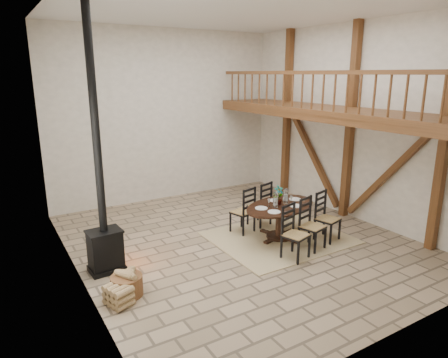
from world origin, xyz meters
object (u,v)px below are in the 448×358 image
wood_stove (103,216)px  log_stack (118,295)px  log_basket (127,285)px  dining_table (284,222)px

wood_stove → log_stack: size_ratio=9.11×
log_basket → log_stack: size_ratio=1.00×
log_basket → wood_stove: bearing=93.0°
wood_stove → log_basket: 1.43m
wood_stove → log_basket: size_ratio=9.13×
dining_table → wood_stove: size_ratio=0.50×
dining_table → log_basket: (-3.86, -0.46, -0.24)m
wood_stove → log_basket: (0.06, -1.08, -0.93)m
wood_stove → dining_table: bearing=-12.2°
dining_table → log_stack: size_ratio=4.53×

